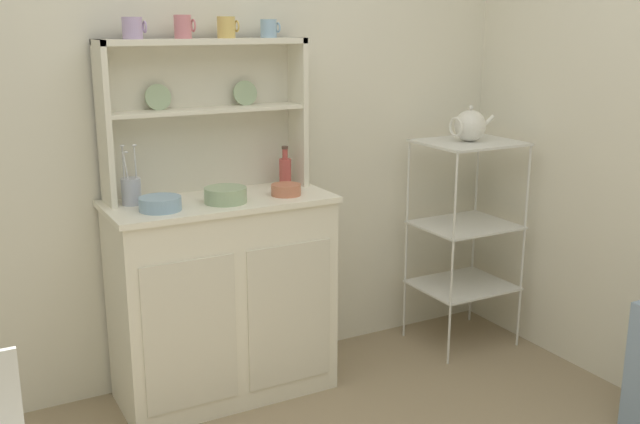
{
  "coord_description": "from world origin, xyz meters",
  "views": [
    {
      "loc": [
        -1.07,
        -1.5,
        1.62
      ],
      "look_at": [
        0.35,
        1.12,
        0.85
      ],
      "focal_mm": 41.31,
      "sensor_mm": 36.0,
      "label": 1
    }
  ],
  "objects_px": {
    "hutch_shelf_unit": "(203,104)",
    "hutch_cabinet": "(223,296)",
    "bakers_rack": "(465,217)",
    "jam_bottle": "(285,171)",
    "bowl_mixing_large": "(160,204)",
    "porcelain_teapot": "(470,126)",
    "utensil_jar": "(131,190)",
    "cup_lilac_0": "(133,28)"
  },
  "relations": [
    {
      "from": "hutch_shelf_unit",
      "to": "hutch_cabinet",
      "type": "bearing_deg",
      "value": -90.0
    },
    {
      "from": "hutch_cabinet",
      "to": "bakers_rack",
      "type": "height_order",
      "value": "bakers_rack"
    },
    {
      "from": "hutch_cabinet",
      "to": "hutch_shelf_unit",
      "type": "distance_m",
      "value": 0.84
    },
    {
      "from": "bakers_rack",
      "to": "jam_bottle",
      "type": "bearing_deg",
      "value": 170.54
    },
    {
      "from": "hutch_cabinet",
      "to": "bakers_rack",
      "type": "bearing_deg",
      "value": -3.07
    },
    {
      "from": "hutch_shelf_unit",
      "to": "bowl_mixing_large",
      "type": "bearing_deg",
      "value": -139.71
    },
    {
      "from": "bowl_mixing_large",
      "to": "porcelain_teapot",
      "type": "xyz_separation_m",
      "value": [
        1.56,
        0.0,
        0.21
      ]
    },
    {
      "from": "bowl_mixing_large",
      "to": "utensil_jar",
      "type": "height_order",
      "value": "utensil_jar"
    },
    {
      "from": "hutch_shelf_unit",
      "to": "utensil_jar",
      "type": "distance_m",
      "value": 0.49
    },
    {
      "from": "hutch_cabinet",
      "to": "hutch_shelf_unit",
      "type": "height_order",
      "value": "hutch_shelf_unit"
    },
    {
      "from": "bowl_mixing_large",
      "to": "porcelain_teapot",
      "type": "distance_m",
      "value": 1.57
    },
    {
      "from": "hutch_cabinet",
      "to": "bowl_mixing_large",
      "type": "bearing_deg",
      "value": -165.22
    },
    {
      "from": "hutch_cabinet",
      "to": "utensil_jar",
      "type": "bearing_deg",
      "value": 167.59
    },
    {
      "from": "bakers_rack",
      "to": "porcelain_teapot",
      "type": "xyz_separation_m",
      "value": [
        -0.0,
        -0.0,
        0.46
      ]
    },
    {
      "from": "cup_lilac_0",
      "to": "porcelain_teapot",
      "type": "distance_m",
      "value": 1.65
    },
    {
      "from": "bowl_mixing_large",
      "to": "jam_bottle",
      "type": "relative_size",
      "value": 0.91
    },
    {
      "from": "hutch_cabinet",
      "to": "cup_lilac_0",
      "type": "xyz_separation_m",
      "value": [
        -0.29,
        0.12,
        1.14
      ]
    },
    {
      "from": "porcelain_teapot",
      "to": "utensil_jar",
      "type": "bearing_deg",
      "value": 174.88
    },
    {
      "from": "hutch_shelf_unit",
      "to": "jam_bottle",
      "type": "bearing_deg",
      "value": -12.19
    },
    {
      "from": "hutch_cabinet",
      "to": "hutch_shelf_unit",
      "type": "relative_size",
      "value": 1.08
    },
    {
      "from": "hutch_shelf_unit",
      "to": "porcelain_teapot",
      "type": "xyz_separation_m",
      "value": [
        1.28,
        -0.23,
        -0.15
      ]
    },
    {
      "from": "hutch_cabinet",
      "to": "utensil_jar",
      "type": "relative_size",
      "value": 3.82
    },
    {
      "from": "bakers_rack",
      "to": "porcelain_teapot",
      "type": "relative_size",
      "value": 4.33
    },
    {
      "from": "bakers_rack",
      "to": "bowl_mixing_large",
      "type": "height_order",
      "value": "bakers_rack"
    },
    {
      "from": "hutch_cabinet",
      "to": "hutch_shelf_unit",
      "type": "bearing_deg",
      "value": 90.0
    },
    {
      "from": "bakers_rack",
      "to": "cup_lilac_0",
      "type": "relative_size",
      "value": 11.24
    },
    {
      "from": "jam_bottle",
      "to": "porcelain_teapot",
      "type": "relative_size",
      "value": 0.76
    },
    {
      "from": "porcelain_teapot",
      "to": "hutch_shelf_unit",
      "type": "bearing_deg",
      "value": 169.78
    },
    {
      "from": "bakers_rack",
      "to": "jam_bottle",
      "type": "height_order",
      "value": "jam_bottle"
    },
    {
      "from": "hutch_shelf_unit",
      "to": "bowl_mixing_large",
      "type": "relative_size",
      "value": 5.3
    },
    {
      "from": "cup_lilac_0",
      "to": "porcelain_teapot",
      "type": "height_order",
      "value": "cup_lilac_0"
    },
    {
      "from": "utensil_jar",
      "to": "bowl_mixing_large",
      "type": "bearing_deg",
      "value": -63.75
    },
    {
      "from": "hutch_shelf_unit",
      "to": "cup_lilac_0",
      "type": "height_order",
      "value": "cup_lilac_0"
    },
    {
      "from": "bowl_mixing_large",
      "to": "jam_bottle",
      "type": "xyz_separation_m",
      "value": [
        0.63,
        0.16,
        0.05
      ]
    },
    {
      "from": "hutch_shelf_unit",
      "to": "porcelain_teapot",
      "type": "height_order",
      "value": "hutch_shelf_unit"
    },
    {
      "from": "hutch_cabinet",
      "to": "hutch_shelf_unit",
      "type": "xyz_separation_m",
      "value": [
        0.0,
        0.16,
        0.82
      ]
    },
    {
      "from": "jam_bottle",
      "to": "utensil_jar",
      "type": "xyz_separation_m",
      "value": [
        -0.7,
        -0.01,
        -0.01
      ]
    },
    {
      "from": "hutch_cabinet",
      "to": "bakers_rack",
      "type": "xyz_separation_m",
      "value": [
        1.28,
        -0.07,
        0.21
      ]
    },
    {
      "from": "hutch_cabinet",
      "to": "porcelain_teapot",
      "type": "relative_size",
      "value": 3.91
    },
    {
      "from": "hutch_shelf_unit",
      "to": "bakers_rack",
      "type": "xyz_separation_m",
      "value": [
        1.28,
        -0.23,
        -0.61
      ]
    },
    {
      "from": "hutch_cabinet",
      "to": "bowl_mixing_large",
      "type": "distance_m",
      "value": 0.55
    },
    {
      "from": "cup_lilac_0",
      "to": "utensil_jar",
      "type": "distance_m",
      "value": 0.65
    }
  ]
}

